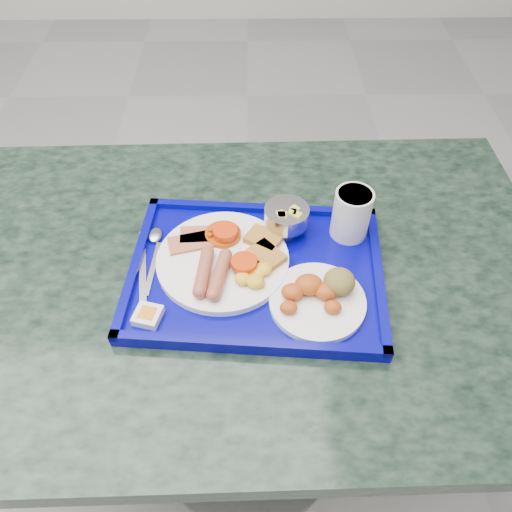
{
  "coord_description": "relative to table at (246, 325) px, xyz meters",
  "views": [
    {
      "loc": [
        0.68,
        -0.53,
        1.49
      ],
      "look_at": [
        0.69,
        0.07,
        0.82
      ],
      "focal_mm": 35.0,
      "sensor_mm": 36.0,
      "label": 1
    }
  ],
  "objects": [
    {
      "name": "main_plate",
      "position": [
        -0.03,
        0.0,
        0.22
      ],
      "size": [
        0.25,
        0.25,
        0.04
      ],
      "rotation": [
        0.0,
        0.0,
        -0.25
      ],
      "color": "white",
      "rests_on": "tray"
    },
    {
      "name": "spoon",
      "position": [
        -0.18,
        0.05,
        0.22
      ],
      "size": [
        0.03,
        0.17,
        0.01
      ],
      "rotation": [
        0.0,
        0.0,
        -0.07
      ],
      "color": "#B0B0B2",
      "rests_on": "tray"
    },
    {
      "name": "knife",
      "position": [
        -0.19,
        -0.01,
        0.21
      ],
      "size": [
        0.04,
        0.18,
        0.0
      ],
      "primitive_type": "cube",
      "rotation": [
        0.0,
        0.0,
        0.15
      ],
      "color": "#B0B0B2",
      "rests_on": "tray"
    },
    {
      "name": "tray",
      "position": [
        0.02,
        -0.02,
        0.21
      ],
      "size": [
        0.5,
        0.38,
        0.03
      ],
      "rotation": [
        0.0,
        0.0,
        -0.08
      ],
      "color": "#040286",
      "rests_on": "table"
    },
    {
      "name": "fruit_bowl",
      "position": [
        0.08,
        0.08,
        0.25
      ],
      "size": [
        0.09,
        0.09,
        0.06
      ],
      "color": "#B0B0B2",
      "rests_on": "tray"
    },
    {
      "name": "jam_packet",
      "position": [
        -0.17,
        -0.12,
        0.22
      ],
      "size": [
        0.05,
        0.05,
        0.02
      ],
      "rotation": [
        0.0,
        0.0,
        -0.26
      ],
      "color": "white",
      "rests_on": "tray"
    },
    {
      "name": "table",
      "position": [
        0.0,
        0.0,
        0.0
      ],
      "size": [
        1.23,
        0.83,
        0.76
      ],
      "rotation": [
        0.0,
        0.0,
        0.02
      ],
      "color": "gray",
      "rests_on": "floor"
    },
    {
      "name": "juice_cup",
      "position": [
        0.21,
        0.08,
        0.27
      ],
      "size": [
        0.07,
        0.07,
        0.1
      ],
      "color": "silver",
      "rests_on": "tray"
    },
    {
      "name": "floor",
      "position": [
        -0.67,
        -0.09,
        -0.57
      ],
      "size": [
        6.0,
        6.0,
        0.0
      ],
      "primitive_type": "plane",
      "color": "gray",
      "rests_on": "ground"
    },
    {
      "name": "bread_plate",
      "position": [
        0.13,
        -0.09,
        0.23
      ],
      "size": [
        0.17,
        0.17,
        0.06
      ],
      "rotation": [
        0.0,
        0.0,
        0.21
      ],
      "color": "white",
      "rests_on": "tray"
    }
  ]
}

